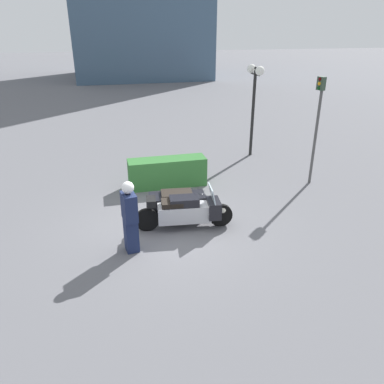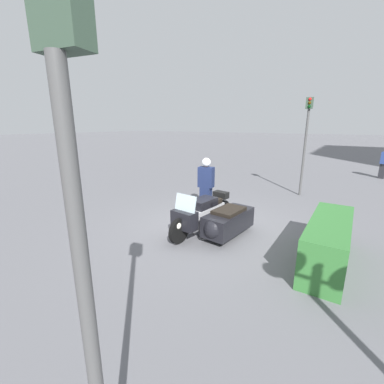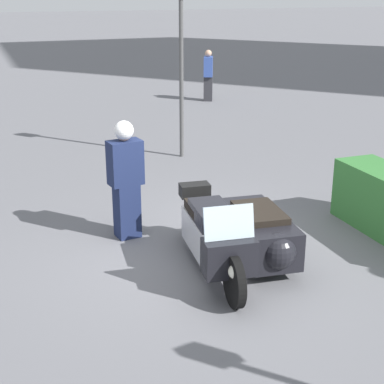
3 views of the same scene
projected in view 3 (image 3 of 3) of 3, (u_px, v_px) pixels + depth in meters
The scene contains 5 objects.
ground_plane at pixel (207, 254), 8.17m from camera, with size 160.00×160.00×0.00m, color slate.
police_motorcycle at pixel (239, 235), 7.64m from camera, with size 2.54×1.53×1.15m.
officer_rider at pixel (126, 177), 8.45m from camera, with size 0.36×0.51×1.75m.
traffic_light_far at pixel (182, 43), 11.99m from camera, with size 0.22×0.28×3.72m.
pedestrian_bystander at pixel (208, 76), 18.72m from camera, with size 0.53×0.44×1.60m.
Camera 3 is at (6.87, -2.81, 3.53)m, focal length 55.00 mm.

